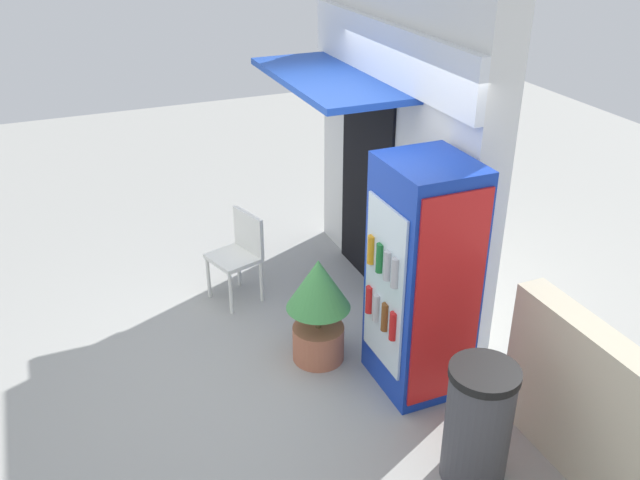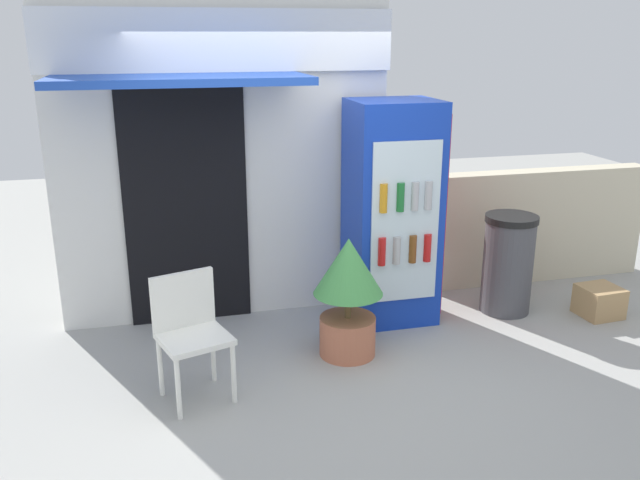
% 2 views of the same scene
% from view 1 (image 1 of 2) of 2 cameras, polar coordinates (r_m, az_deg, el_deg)
% --- Properties ---
extents(ground, '(16.00, 16.00, 0.00)m').
position_cam_1_polar(ground, '(6.40, -3.05, -8.42)').
color(ground, '#A3A39E').
extents(storefront_building, '(2.92, 1.17, 3.10)m').
position_cam_1_polar(storefront_building, '(6.57, 6.34, 8.14)').
color(storefront_building, silver).
rests_on(storefront_building, ground).
extents(drink_cooler, '(0.76, 0.70, 1.96)m').
position_cam_1_polar(drink_cooler, '(5.47, 8.39, -3.22)').
color(drink_cooler, '#1438B2').
rests_on(drink_cooler, ground).
extents(plastic_chair, '(0.56, 0.54, 0.89)m').
position_cam_1_polar(plastic_chair, '(6.84, -6.62, -0.81)').
color(plastic_chair, white).
rests_on(plastic_chair, ground).
extents(potted_plant_near_shop, '(0.55, 0.55, 0.98)m').
position_cam_1_polar(potted_plant_near_shop, '(5.88, -0.14, -5.25)').
color(potted_plant_near_shop, '#BC6B4C').
rests_on(potted_plant_near_shop, ground).
extents(trash_bin, '(0.48, 0.48, 0.92)m').
position_cam_1_polar(trash_bin, '(4.97, 12.91, -14.55)').
color(trash_bin, '#47474C').
rests_on(trash_bin, ground).
extents(stone_boundary_wall, '(2.40, 0.23, 1.16)m').
position_cam_1_polar(stone_boundary_wall, '(4.92, 24.90, -15.55)').
color(stone_boundary_wall, beige).
rests_on(stone_boundary_wall, ground).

